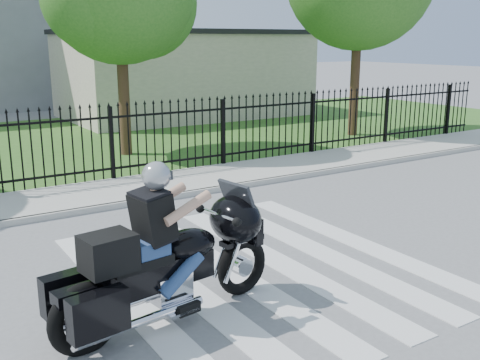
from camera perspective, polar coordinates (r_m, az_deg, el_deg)
ground at (r=8.40m, az=1.73°, el=-8.88°), size 120.00×120.00×0.00m
crosswalk at (r=8.40m, az=1.73°, el=-8.84°), size 5.00×5.50×0.01m
sidewalk at (r=12.61m, az=-11.14°, el=-0.98°), size 40.00×2.00×0.12m
curb at (r=11.72m, az=-9.33°, el=-2.05°), size 40.00×0.12×0.12m
grass_strip at (r=19.18m, az=-18.89°, el=3.50°), size 40.00×12.00×0.02m
iron_fence at (r=13.35m, az=-12.90°, el=3.47°), size 26.00×0.04×1.80m
building_low at (r=25.15m, az=-5.67°, el=10.51°), size 10.00×6.00×3.50m
building_low_roof at (r=25.11m, az=-5.78°, el=14.73°), size 10.20×6.20×0.20m
motorcycle_rider at (r=6.64m, az=-7.75°, el=-7.74°), size 3.02×1.23×2.01m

